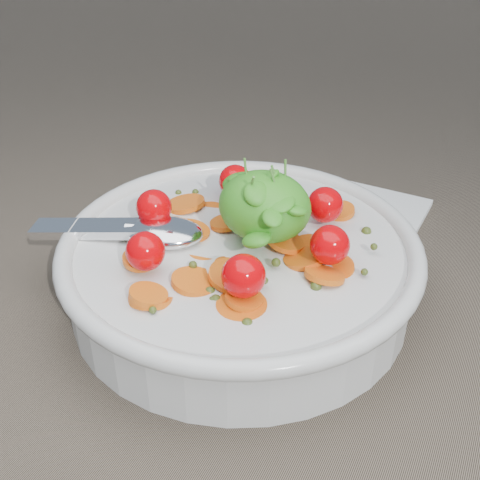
% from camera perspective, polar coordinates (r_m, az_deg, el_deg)
% --- Properties ---
extents(ground, '(6.00, 6.00, 0.00)m').
position_cam_1_polar(ground, '(0.51, 2.45, -5.52)').
color(ground, brown).
rests_on(ground, ground).
extents(bowl, '(0.31, 0.29, 0.12)m').
position_cam_1_polar(bowl, '(0.49, 0.00, -2.29)').
color(bowl, silver).
rests_on(bowl, ground).
extents(napkin, '(0.17, 0.15, 0.01)m').
position_cam_1_polar(napkin, '(0.63, 9.35, 2.47)').
color(napkin, white).
rests_on(napkin, ground).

